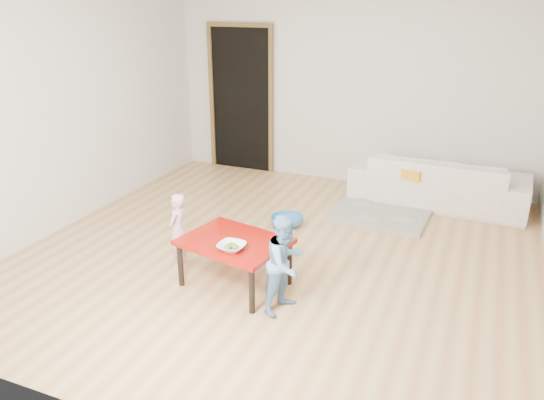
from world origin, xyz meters
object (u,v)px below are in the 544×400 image
Objects in this scene: bowl at (232,247)px; child_blue at (286,263)px; sofa at (438,180)px; child_pink at (178,231)px; red_table at (235,262)px; basin at (287,221)px.

child_blue reaches higher than bowl.
child_pink reaches higher than sofa.
sofa reaches higher than red_table.
basin is at bearing 91.76° from red_table.
child_pink is (-0.73, 0.31, -0.11)m from bowl.
basin is (-0.04, 1.41, -0.17)m from red_table.
sofa is 3.40m from child_pink.
sofa is 2.04m from basin.
child_pink reaches higher than basin.
bowl is 0.63× the size of basin.
child_blue is at bearing -1.08° from bowl.
bowl is at bearing 60.84° from child_pink.
child_blue is 1.75m from basin.
red_table is 0.63m from child_blue.
red_table is 1.42m from basin.
child_blue is (-0.88, -2.99, 0.11)m from sofa.
bowl reaches higher than red_table.
basin is at bearing 37.79° from child_blue.
red_table is 0.32m from bowl.
child_pink is at bearing 157.23° from bowl.
child_blue is at bearing -19.26° from red_table.
red_table is 2.41× the size of basin.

